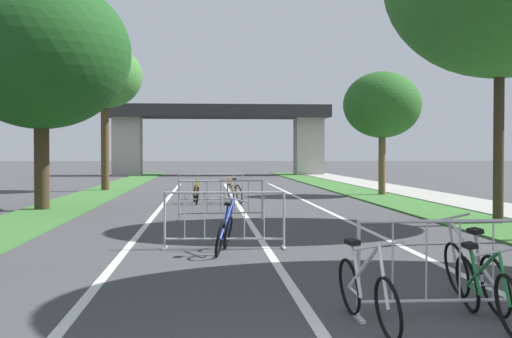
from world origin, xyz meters
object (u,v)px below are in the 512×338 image
at_px(bicycle_blue_4, 225,233).
at_px(bicycle_white_3, 366,292).
at_px(tree_left_oak_mid, 105,77).
at_px(crowd_barrier_third, 221,200).
at_px(bicycle_orange_0, 234,192).
at_px(bicycle_green_1, 486,291).
at_px(crowd_barrier_second, 224,220).
at_px(tree_right_maple_mid, 382,105).
at_px(bicycle_yellow_5, 196,194).
at_px(tree_left_oak_near, 41,53).
at_px(crowd_barrier_fourth, 211,189).
at_px(crowd_barrier_nearest, 460,269).
at_px(bicycle_silver_2, 474,273).

bearing_deg(bicycle_blue_4, bicycle_white_3, -66.23).
bearing_deg(tree_left_oak_mid, crowd_barrier_third, -70.32).
height_order(bicycle_orange_0, bicycle_green_1, bicycle_orange_0).
bearing_deg(crowd_barrier_second, tree_right_maple_mid, 65.33).
bearing_deg(bicycle_yellow_5, bicycle_blue_4, 87.92).
height_order(bicycle_green_1, bicycle_yellow_5, bicycle_green_1).
relative_size(tree_left_oak_near, tree_left_oak_mid, 1.05).
bearing_deg(crowd_barrier_fourth, bicycle_orange_0, 34.40).
xyz_separation_m(bicycle_blue_4, bicycle_yellow_5, (-0.65, 11.82, -0.01)).
height_order(crowd_barrier_fourth, bicycle_green_1, crowd_barrier_fourth).
xyz_separation_m(tree_right_maple_mid, bicycle_yellow_5, (-7.63, -3.94, -3.39)).
distance_m(crowd_barrier_nearest, bicycle_green_1, 0.42).
xyz_separation_m(tree_left_oak_near, tree_left_oak_mid, (0.34, 10.80, 0.48)).
bearing_deg(crowd_barrier_nearest, bicycle_white_3, -161.81).
bearing_deg(crowd_barrier_fourth, crowd_barrier_second, -89.18).
height_order(tree_left_oak_mid, bicycle_blue_4, tree_left_oak_mid).
height_order(tree_left_oak_near, crowd_barrier_fourth, tree_left_oak_near).
distance_m(bicycle_silver_2, bicycle_white_3, 1.62).
distance_m(tree_left_oak_mid, bicycle_orange_0, 11.02).
bearing_deg(bicycle_blue_4, tree_left_oak_near, 129.77).
distance_m(tree_left_oak_near, tree_left_oak_mid, 10.82).
bearing_deg(tree_left_oak_mid, bicycle_white_3, -76.14).
height_order(tree_left_oak_mid, crowd_barrier_second, tree_left_oak_mid).
xyz_separation_m(tree_left_oak_mid, bicycle_silver_2, (7.65, -24.47, -4.88)).
xyz_separation_m(tree_right_maple_mid, crowd_barrier_third, (-6.91, -9.76, -3.23)).
xyz_separation_m(bicycle_white_3, bicycle_blue_4, (-1.27, 5.18, -0.01)).
xyz_separation_m(tree_left_oak_mid, crowd_barrier_nearest, (7.33, -24.89, -4.75)).
relative_size(tree_left_oak_mid, bicycle_white_3, 3.99).
xyz_separation_m(crowd_barrier_nearest, bicycle_blue_4, (-2.37, 4.82, -0.16)).
bearing_deg(tree_left_oak_near, crowd_barrier_fourth, 22.46).
distance_m(tree_left_oak_near, crowd_barrier_second, 11.04).
height_order(bicycle_silver_2, bicycle_white_3, bicycle_silver_2).
height_order(bicycle_white_3, bicycle_blue_4, bicycle_blue_4).
relative_size(crowd_barrier_nearest, bicycle_blue_4, 1.42).
xyz_separation_m(tree_left_oak_near, tree_right_maple_mid, (12.28, 6.49, -1.04)).
xyz_separation_m(tree_left_oak_mid, crowd_barrier_third, (5.03, -14.07, -4.75)).
xyz_separation_m(tree_left_oak_mid, bicycle_blue_4, (4.96, -20.07, -4.91)).
height_order(crowd_barrier_second, crowd_barrier_fourth, same).
bearing_deg(crowd_barrier_nearest, crowd_barrier_second, 113.52).
relative_size(crowd_barrier_second, bicycle_green_1, 1.31).
bearing_deg(crowd_barrier_third, crowd_barrier_second, -90.64).
distance_m(crowd_barrier_second, crowd_barrier_fourth, 10.81).
bearing_deg(tree_left_oak_mid, bicycle_blue_4, -76.12).
bearing_deg(tree_left_oak_mid, bicycle_orange_0, -55.04).
bearing_deg(crowd_barrier_second, bicycle_white_3, -77.72).
bearing_deg(bicycle_blue_4, bicycle_orange_0, 96.65).
distance_m(tree_right_maple_mid, bicycle_orange_0, 8.07).
bearing_deg(bicycle_white_3, crowd_barrier_third, -90.87).
height_order(tree_left_oak_mid, crowd_barrier_third, tree_left_oak_mid).
height_order(crowd_barrier_nearest, bicycle_silver_2, crowd_barrier_nearest).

